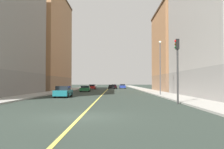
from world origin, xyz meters
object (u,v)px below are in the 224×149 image
building_right_midblock (47,42)px  building_left_near (220,4)px  car_blue (122,86)px  building_left_mid (178,50)px  car_maroon (114,86)px  traffic_light_left_near (177,62)px  car_teal (63,92)px  car_red (92,87)px  street_lamp_left_near (160,62)px  car_black (111,87)px  car_green (85,89)px

building_right_midblock → building_left_near: bearing=-45.7°
building_left_near → car_blue: bearing=103.6°
building_left_mid → car_blue: building_left_mid is taller
car_blue → car_maroon: bearing=128.7°
building_left_near → building_right_midblock: 44.35m
building_left_mid → traffic_light_left_near: 33.79m
car_teal → car_red: bearing=89.3°
building_left_mid → street_lamp_left_near: size_ratio=2.30×
building_left_near → car_blue: (-11.12, 46.01, -11.30)m
traffic_light_left_near → car_black: (-6.34, 49.45, -3.09)m
car_teal → car_maroon: car_teal is taller
car_blue → car_green: (-8.53, -26.50, -0.06)m
street_lamp_left_near → car_teal: size_ratio=1.71×
traffic_light_left_near → car_black: 49.95m
street_lamp_left_near → car_black: bearing=101.7°
car_red → building_left_mid: bearing=-36.7°
car_blue → car_teal: 47.21m
car_black → car_maroon: car_maroon is taller
traffic_light_left_near → street_lamp_left_near: size_ratio=0.74×
car_blue → car_black: 7.74m
car_blue → car_green: car_blue is taller
building_right_midblock → traffic_light_left_near: size_ratio=4.52×
building_right_midblock → car_blue: building_right_midblock is taller
building_left_near → traffic_light_left_near: (-8.14, -10.40, -8.27)m
car_green → car_maroon: bearing=78.8°
traffic_light_left_near → building_left_near: bearing=52.0°
traffic_light_left_near → car_blue: size_ratio=1.26×
car_teal → car_green: (0.50, 19.83, -0.09)m
building_left_mid → car_teal: (-20.15, -22.31, -8.12)m
car_red → car_blue: bearing=47.6°
building_left_near → building_left_mid: 22.21m
building_left_mid → car_black: (-14.49, 17.05, -8.21)m
traffic_light_left_near → building_left_mid: bearing=75.9°
car_blue → car_black: (-3.36, -6.97, -0.06)m
street_lamp_left_near → car_maroon: 46.49m
car_green → building_left_near: bearing=-44.8°
car_teal → traffic_light_left_near: bearing=-40.0°
car_blue → car_maroon: car_blue is taller
traffic_light_left_near → car_red: bearing=103.8°
traffic_light_left_near → car_blue: 56.58m
car_green → car_black: car_black is taller
street_lamp_left_near → car_blue: bearing=95.4°
building_left_near → car_blue: 48.67m
street_lamp_left_near → car_black: (-7.36, 35.59, -4.14)m
car_blue → car_red: 12.67m
car_black → car_maroon: bearing=85.9°
building_left_near → car_black: bearing=110.4°
building_left_near → building_left_mid: (-0.00, 21.99, -3.15)m
building_left_mid → car_maroon: size_ratio=4.43×
car_blue → car_red: car_blue is taller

